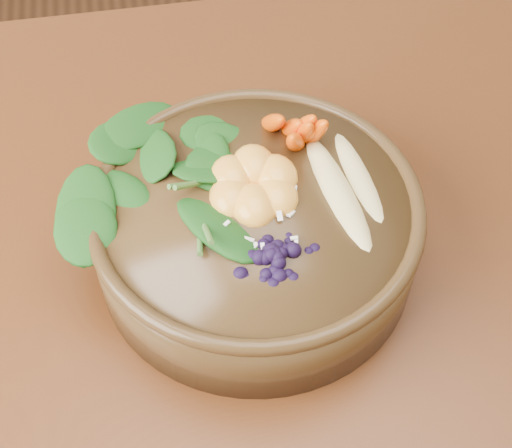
{
  "coord_description": "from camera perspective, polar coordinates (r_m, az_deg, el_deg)",
  "views": [
    {
      "loc": [
        -0.3,
        -0.41,
        1.33
      ],
      "look_at": [
        -0.23,
        0.01,
        0.8
      ],
      "focal_mm": 50.0,
      "sensor_mm": 36.0,
      "label": 1
    }
  ],
  "objects": [
    {
      "name": "stoneware_bowl",
      "position": [
        0.68,
        0.0,
        -0.52
      ],
      "size": [
        0.32,
        0.32,
        0.08
      ],
      "primitive_type": "cylinder",
      "rotation": [
        0.0,
        0.0,
        0.04
      ],
      "color": "#412D16",
      "rests_on": "dining_table"
    },
    {
      "name": "kale_heap",
      "position": [
        0.67,
        -5.23,
        6.39
      ],
      "size": [
        0.21,
        0.19,
        0.05
      ],
      "primitive_type": null,
      "rotation": [
        0.0,
        0.0,
        0.04
      ],
      "color": "#184C14",
      "rests_on": "stoneware_bowl"
    },
    {
      "name": "dining_table",
      "position": [
        0.84,
        15.5,
        -4.23
      ],
      "size": [
        1.6,
        0.9,
        0.75
      ],
      "color": "#331C0C",
      "rests_on": "ground"
    },
    {
      "name": "mandarin_cluster",
      "position": [
        0.65,
        -0.19,
        3.99
      ],
      "size": [
        0.09,
        0.1,
        0.03
      ],
      "primitive_type": null,
      "rotation": [
        0.0,
        0.0,
        0.04
      ],
      "color": "orange",
      "rests_on": "stoneware_bowl"
    },
    {
      "name": "coconut_flakes",
      "position": [
        0.63,
        0.61,
        0.57
      ],
      "size": [
        0.1,
        0.08,
        0.01
      ],
      "primitive_type": null,
      "rotation": [
        0.0,
        0.0,
        0.04
      ],
      "color": "white",
      "rests_on": "stoneware_bowl"
    },
    {
      "name": "blueberry_pile",
      "position": [
        0.6,
        1.65,
        -1.48
      ],
      "size": [
        0.15,
        0.11,
        0.04
      ],
      "primitive_type": null,
      "rotation": [
        0.0,
        0.0,
        0.04
      ],
      "color": "black",
      "rests_on": "stoneware_bowl"
    },
    {
      "name": "banana_halves",
      "position": [
        0.66,
        7.48,
        4.12
      ],
      "size": [
        0.07,
        0.18,
        0.03
      ],
      "rotation": [
        0.0,
        0.0,
        0.04
      ],
      "color": "#E0CC84",
      "rests_on": "stoneware_bowl"
    },
    {
      "name": "carrot_cluster",
      "position": [
        0.69,
        3.03,
        9.99
      ],
      "size": [
        0.07,
        0.07,
        0.09
      ],
      "primitive_type": null,
      "rotation": [
        0.0,
        0.0,
        0.04
      ],
      "color": "#E34902",
      "rests_on": "stoneware_bowl"
    }
  ]
}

